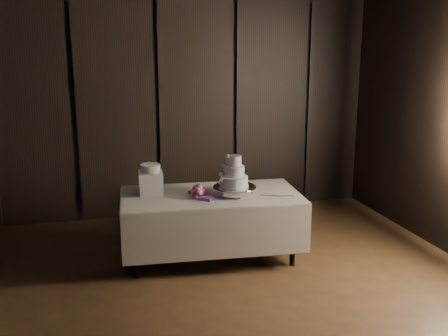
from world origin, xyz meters
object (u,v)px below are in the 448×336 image
Objects in this scene: display_table at (211,223)px; wedding_cake at (233,175)px; cake_stand at (235,191)px; small_cake at (150,168)px; bouquet at (198,192)px; box_pedestal at (151,183)px.

display_table is 0.62m from wedding_cake.
cake_stand is 2.20× the size of small_cake.
box_pedestal reaches higher than bouquet.
cake_stand is at bearing 41.69° from wedding_cake.
wedding_cake is at bearing -150.26° from cake_stand.
bouquet is (-0.38, 0.02, -0.17)m from wedding_cake.
box_pedestal reaches higher than display_table.
display_table is at bearing -15.65° from box_pedestal.
wedding_cake is (0.22, -0.10, 0.57)m from display_table.
small_cake is at bearing 174.31° from wedding_cake.
box_pedestal is (-0.89, 0.26, 0.08)m from cake_stand.
box_pedestal is at bearing 168.89° from display_table.
box_pedestal is (-0.48, 0.26, 0.07)m from bouquet.
small_cake is at bearing 168.89° from display_table.
bouquet is at bearing -28.35° from box_pedestal.
display_table is 5.85× the size of wedding_cake.
wedding_cake is at bearing -2.23° from bouquet.
small_cake is at bearing 151.65° from bouquet.
small_cake is (-0.87, 0.28, 0.06)m from wedding_cake.
cake_stand is at bearing -16.29° from box_pedestal.
bouquet is 1.67× the size of small_cake.
cake_stand is 0.96m from small_cake.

